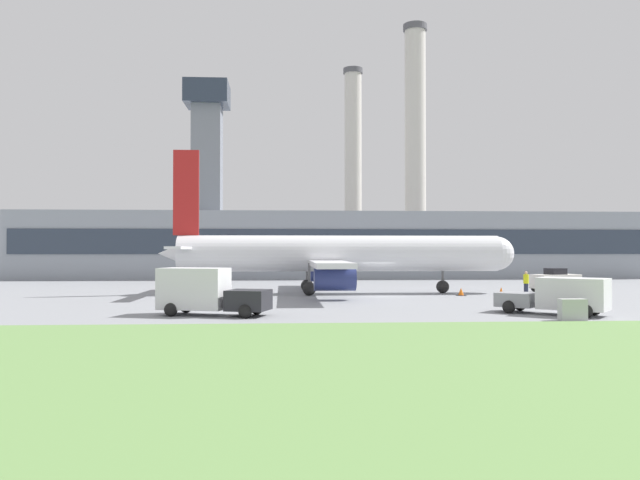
{
  "coord_description": "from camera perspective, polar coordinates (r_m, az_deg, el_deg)",
  "views": [
    {
      "loc": [
        -7.43,
        -46.64,
        3.43
      ],
      "look_at": [
        -4.42,
        1.91,
        4.19
      ],
      "focal_mm": 35.0,
      "sensor_mm": 36.0,
      "label": 1
    }
  ],
  "objects": [
    {
      "name": "traffic_cone_near_nose",
      "position": [
        48.9,
        16.23,
        -4.54
      ],
      "size": [
        0.56,
        0.56,
        0.64
      ],
      "color": "black",
      "rests_on": "ground_plane"
    },
    {
      "name": "smokestack_right",
      "position": [
        108.72,
        8.71,
        8.5
      ],
      "size": [
        4.07,
        4.07,
        41.97
      ],
      "color": "beige",
      "rests_on": "ground_plane"
    },
    {
      "name": "utility_cabinet",
      "position": [
        32.75,
        22.09,
        -5.92
      ],
      "size": [
        1.27,
        0.55,
        1.05
      ],
      "color": "#B2B7B2",
      "rests_on": "ground_plane"
    },
    {
      "name": "pushback_tug",
      "position": [
        53.84,
        20.73,
        -3.56
      ],
      "size": [
        4.14,
        3.1,
        1.94
      ],
      "color": "white",
      "rests_on": "ground_plane"
    },
    {
      "name": "traffic_cone_wingtip",
      "position": [
        47.92,
        12.77,
        -4.66
      ],
      "size": [
        0.65,
        0.65,
        0.59
      ],
      "color": "black",
      "rests_on": "ground_plane"
    },
    {
      "name": "smokestack_left",
      "position": [
        109.51,
        3.04,
        6.59
      ],
      "size": [
        3.41,
        3.41,
        35.13
      ],
      "color": "beige",
      "rests_on": "ground_plane"
    },
    {
      "name": "ground_crew_person",
      "position": [
        49.75,
        18.32,
        -3.74
      ],
      "size": [
        0.48,
        0.48,
        1.81
      ],
      "color": "#23283D",
      "rests_on": "ground_plane"
    },
    {
      "name": "baggage_truck",
      "position": [
        35.32,
        21.07,
        -4.82
      ],
      "size": [
        5.49,
        5.06,
        1.96
      ],
      "color": "gray",
      "rests_on": "ground_plane"
    },
    {
      "name": "terminal_building",
      "position": [
        78.14,
        1.4,
        -0.21
      ],
      "size": [
        77.39,
        13.31,
        24.18
      ],
      "color": "#8C939E",
      "rests_on": "ground_plane"
    },
    {
      "name": "airplane",
      "position": [
        48.73,
        1.25,
        -1.37
      ],
      "size": [
        27.93,
        22.79,
        11.14
      ],
      "color": "silver",
      "rests_on": "ground_plane"
    },
    {
      "name": "fuel_truck",
      "position": [
        33.26,
        -10.35,
        -4.72
      ],
      "size": [
        6.07,
        3.59,
        2.47
      ],
      "color": "#232328",
      "rests_on": "ground_plane"
    },
    {
      "name": "ground_plane",
      "position": [
        47.36,
        5.51,
        -5.05
      ],
      "size": [
        400.0,
        400.0,
        0.0
      ],
      "primitive_type": "plane",
      "color": "gray"
    }
  ]
}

